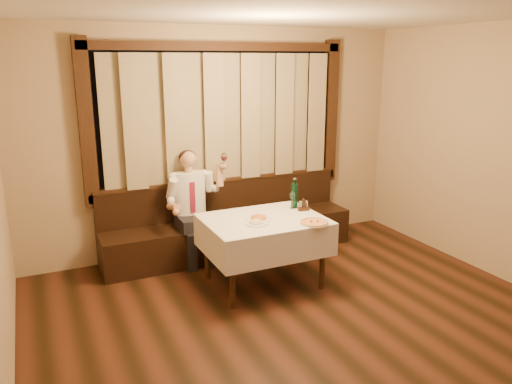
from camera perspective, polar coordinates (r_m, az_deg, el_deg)
name	(u,v)px	position (r m, az deg, el deg)	size (l,w,h in m)	color
room	(299,163)	(4.53, 4.93, 3.34)	(5.01, 6.01, 2.81)	black
banquette	(229,229)	(6.37, -3.12, -4.25)	(3.20, 0.61, 0.94)	black
dining_table	(264,228)	(5.38, 0.90, -4.10)	(1.27, 0.97, 0.76)	black
pizza	(314,222)	(5.20, 6.67, -3.48)	(0.31, 0.31, 0.03)	white
pasta_red	(259,216)	(5.29, 0.31, -2.78)	(0.28, 0.28, 0.10)	white
pasta_cream	(256,221)	(5.15, 0.05, -3.32)	(0.25, 0.25, 0.09)	white
green_bottle	(295,195)	(5.70, 4.43, -0.36)	(0.08, 0.08, 0.35)	#0E4427
table_wine_glass	(293,196)	(5.66, 4.20, -0.49)	(0.08, 0.08, 0.20)	white
cruet_caddy	(304,207)	(5.63, 5.46, -1.66)	(0.13, 0.08, 0.13)	black
seated_man	(192,198)	(5.99, -7.34, -0.72)	(0.74, 0.55, 1.37)	black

